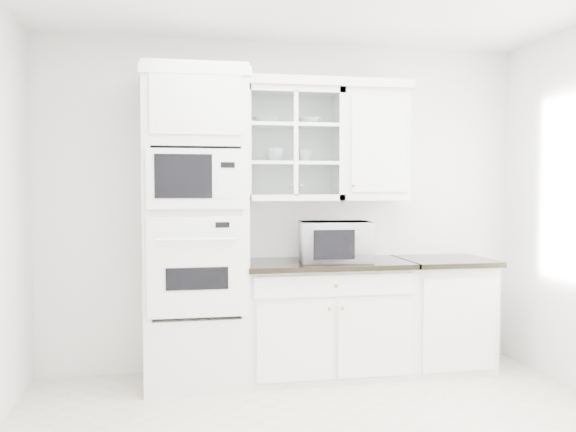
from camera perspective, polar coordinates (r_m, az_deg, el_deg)
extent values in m
cube|color=white|center=(5.08, -0.29, 0.94)|extent=(4.00, 0.02, 2.70)
cube|color=white|center=(4.69, -8.66, -1.07)|extent=(0.76, 0.65, 2.40)
cube|color=white|center=(4.39, -8.51, -4.75)|extent=(0.70, 0.03, 0.72)
cube|color=black|center=(4.38, -8.49, -5.82)|extent=(0.44, 0.01, 0.16)
cube|color=white|center=(4.35, -8.57, 3.44)|extent=(0.70, 0.03, 0.43)
cube|color=black|center=(4.33, -9.75, 3.70)|extent=(0.40, 0.01, 0.31)
cube|color=white|center=(4.97, 3.54, -9.70)|extent=(1.30, 0.60, 0.88)
cube|color=black|center=(4.85, 3.65, -4.48)|extent=(1.32, 0.67, 0.04)
cube|color=white|center=(5.29, 14.24, -9.01)|extent=(0.70, 0.60, 0.88)
cube|color=black|center=(5.19, 14.46, -4.10)|extent=(0.72, 0.67, 0.04)
cube|color=white|center=(4.94, 0.37, 6.69)|extent=(0.80, 0.33, 0.90)
cube|color=white|center=(4.93, 0.37, 4.95)|extent=(0.74, 0.29, 0.02)
cube|color=white|center=(4.95, 0.37, 8.43)|extent=(0.74, 0.29, 0.02)
cube|color=white|center=(5.11, 7.88, 6.54)|extent=(0.55, 0.33, 0.90)
cube|color=white|center=(4.95, -0.80, 12.33)|extent=(2.14, 0.38, 0.07)
imported|color=white|center=(4.83, 4.42, -2.38)|extent=(0.59, 0.51, 0.32)
imported|color=white|center=(4.92, -2.09, 8.87)|extent=(0.24, 0.24, 0.05)
imported|color=white|center=(5.00, 2.11, 8.83)|extent=(0.23, 0.23, 0.06)
imported|color=white|center=(4.93, -1.23, 5.72)|extent=(0.17, 0.17, 0.11)
imported|color=white|center=(4.98, 1.65, 5.65)|extent=(0.14, 0.14, 0.10)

